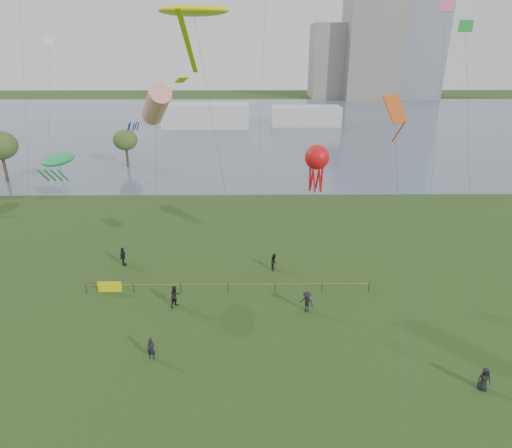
{
  "coord_description": "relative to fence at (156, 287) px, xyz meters",
  "views": [
    {
      "loc": [
        -0.26,
        -17.23,
        19.27
      ],
      "look_at": [
        0.0,
        10.0,
        8.0
      ],
      "focal_mm": 30.0,
      "sensor_mm": 36.0,
      "label": 1
    }
  ],
  "objects": [
    {
      "name": "trees",
      "position": [
        -27.87,
        34.24,
        4.81
      ],
      "size": [
        25.97,
        14.2,
        7.83
      ],
      "color": "#3C241B",
      "rests_on": "ground_plane"
    },
    {
      "name": "building_low",
      "position": [
        40.46,
        153.78,
        13.45
      ],
      "size": [
        16.0,
        18.0,
        28.0
      ],
      "primitive_type": "cube",
      "color": "gray",
      "rests_on": "ground_plane"
    },
    {
      "name": "kite_octopus",
      "position": [
        13.6,
        3.4,
        10.18
      ],
      "size": [
        2.37,
        6.63,
        11.86
      ],
      "rotation": [
        0.0,
        0.0,
        0.2
      ],
      "color": "#3F3F42"
    },
    {
      "name": "spectator_g",
      "position": [
        10.24,
        3.99,
        0.24
      ],
      "size": [
        0.73,
        0.87,
        1.58
      ],
      "primitive_type": "imported",
      "rotation": [
        0.0,
        0.0,
        1.38
      ],
      "color": "black",
      "rests_on": "ground_plane"
    },
    {
      "name": "kite_delta",
      "position": [
        15.43,
        -9.88,
        15.07
      ],
      "size": [
        1.6,
        11.22,
        17.07
      ],
      "rotation": [
        0.0,
        0.0,
        -0.31
      ],
      "color": "#3F3F42"
    },
    {
      "name": "building_mid",
      "position": [
        54.46,
        147.78,
        18.45
      ],
      "size": [
        20.0,
        20.0,
        38.0
      ],
      "primitive_type": "cube",
      "color": "slate",
      "rests_on": "ground_plane"
    },
    {
      "name": "fence",
      "position": [
        0.0,
        0.0,
        0.0
      ],
      "size": [
        24.07,
        0.07,
        1.05
      ],
      "color": "black",
      "rests_on": "ground_plane"
    },
    {
      "name": "kite_windsock",
      "position": [
        0.17,
        5.49,
        14.27
      ],
      "size": [
        4.27,
        6.97,
        16.77
      ],
      "rotation": [
        0.0,
        0.0,
        0.05
      ],
      "color": "#3F3F42"
    },
    {
      "name": "spectator_f",
      "position": [
        1.47,
        -8.4,
        0.23
      ],
      "size": [
        0.59,
        0.39,
        1.58
      ],
      "primitive_type": "imported",
      "rotation": [
        0.0,
        0.0,
        -0.03
      ],
      "color": "black",
      "rests_on": "ground_plane"
    },
    {
      "name": "ground_plane",
      "position": [
        8.46,
        -14.22,
        -0.55
      ],
      "size": [
        400.0,
        400.0,
        0.0
      ],
      "primitive_type": "plane",
      "color": "#1C3410"
    },
    {
      "name": "spectator_a",
      "position": [
        2.04,
        -2.14,
        0.35
      ],
      "size": [
        1.1,
        1.11,
        1.81
      ],
      "primitive_type": "imported",
      "rotation": [
        0.0,
        0.0,
        0.85
      ],
      "color": "black",
      "rests_on": "ground_plane"
    },
    {
      "name": "pavilion_right",
      "position": [
        22.46,
        83.78,
        1.95
      ],
      "size": [
        18.0,
        7.0,
        5.0
      ],
      "primitive_type": "cube",
      "color": "silver",
      "rests_on": "ground_plane"
    },
    {
      "name": "lake",
      "position": [
        8.46,
        85.78,
        -0.53
      ],
      "size": [
        400.0,
        120.0,
        0.08
      ],
      "primitive_type": "cube",
      "color": "slate",
      "rests_on": "ground_plane"
    },
    {
      "name": "pavilion_left",
      "position": [
        -3.54,
        80.78,
        2.45
      ],
      "size": [
        22.0,
        8.0,
        6.0
      ],
      "primitive_type": "cube",
      "color": "silver",
      "rests_on": "ground_plane"
    },
    {
      "name": "spectator_c",
      "position": [
        -4.1,
        4.94,
        0.37
      ],
      "size": [
        0.55,
        1.12,
        1.85
      ],
      "primitive_type": "imported",
      "rotation": [
        0.0,
        0.0,
        1.48
      ],
      "color": "black",
      "rests_on": "ground_plane"
    },
    {
      "name": "spectator_d",
      "position": [
        22.17,
        -11.37,
        0.22
      ],
      "size": [
        0.83,
        0.61,
        1.55
      ],
      "primitive_type": "imported",
      "rotation": [
        0.0,
        0.0,
        -0.16
      ],
      "color": "black",
      "rests_on": "ground_plane"
    },
    {
      "name": "kite_creature",
      "position": [
        -8.51,
        4.87,
        9.79
      ],
      "size": [
        4.29,
        8.68,
        10.81
      ],
      "rotation": [
        0.0,
        0.0,
        -0.21
      ],
      "color": "#3F3F42"
    },
    {
      "name": "kite_stingray",
      "position": [
        3.76,
        4.95,
        21.27
      ],
      "size": [
        6.46,
        10.19,
        22.32
      ],
      "rotation": [
        0.0,
        0.0,
        -0.35
      ],
      "color": "#3F3F42"
    },
    {
      "name": "spectator_b",
      "position": [
        12.44,
        -2.96,
        0.33
      ],
      "size": [
        1.31,
        1.19,
        1.76
      ],
      "primitive_type": "imported",
      "rotation": [
        0.0,
        0.0,
        -0.61
      ],
      "color": "black",
      "rests_on": "ground_plane"
    },
    {
      "name": "small_kites",
      "position": [
        3.18,
        3.66,
        20.91
      ],
      "size": [
        39.77,
        11.78,
        10.36
      ],
      "color": "#E5598C"
    }
  ]
}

